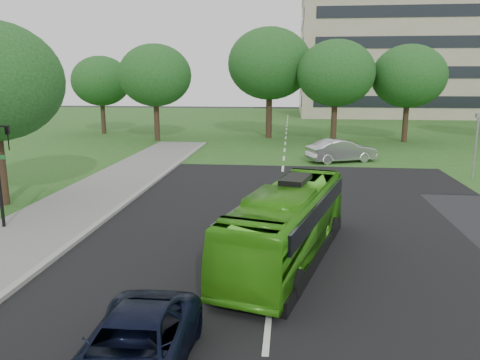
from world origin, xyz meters
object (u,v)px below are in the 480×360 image
at_px(bus, 288,224).
at_px(suv, 133,350).
at_px(sedan, 341,151).
at_px(traffic_light, 1,163).
at_px(office_building, 433,33).
at_px(tree_park_c, 336,73).
at_px(tree_park_b, 270,64).
at_px(camera_pole, 477,137).
at_px(tree_park_a, 155,75).
at_px(tree_park_d, 409,76).
at_px(tree_park_f, 101,81).

bearing_deg(bus, suv, -98.44).
height_order(sedan, traffic_light, traffic_light).
bearing_deg(office_building, tree_park_c, -116.75).
height_order(bus, sedan, bus).
height_order(tree_park_b, suv, tree_park_b).
xyz_separation_m(tree_park_b, camera_pole, (12.67, -17.93, -4.60)).
xyz_separation_m(tree_park_b, sedan, (5.67, -12.93, -6.26)).
distance_m(tree_park_a, sedan, 19.43).
height_order(office_building, traffic_light, office_building).
bearing_deg(tree_park_d, bus, -109.37).
bearing_deg(suv, tree_park_f, 112.02).
bearing_deg(camera_pole, tree_park_c, 123.67).
relative_size(office_building, tree_park_f, 5.02).
distance_m(bus, traffic_light, 11.01).
distance_m(tree_park_c, traffic_light, 30.55).
bearing_deg(sedan, tree_park_b, 0.43).
bearing_deg(tree_park_c, camera_pole, -65.84).
bearing_deg(tree_park_d, office_building, 71.74).
height_order(sedan, suv, sedan).
xyz_separation_m(bus, suv, (-2.91, -6.58, -0.57)).
bearing_deg(tree_park_c, traffic_light, -118.89).
relative_size(tree_park_c, tree_park_d, 1.04).
distance_m(tree_park_a, suv, 36.44).
distance_m(tree_park_b, suv, 38.48).
distance_m(tree_park_b, camera_pole, 22.43).
height_order(tree_park_b, bus, tree_park_b).
distance_m(tree_park_c, bus, 29.04).
bearing_deg(bus, camera_pole, 67.13).
height_order(tree_park_d, traffic_light, tree_park_d).
xyz_separation_m(tree_park_a, bus, (12.38, -28.20, -4.78)).
height_order(tree_park_f, sedan, tree_park_f).
xyz_separation_m(tree_park_c, sedan, (-0.30, -9.93, -5.36)).
bearing_deg(tree_park_a, tree_park_d, 3.64).
relative_size(tree_park_d, sedan, 1.80).
bearing_deg(camera_pole, tree_park_f, 156.38).
xyz_separation_m(office_building, bus, (-21.55, -63.38, -11.31)).
height_order(office_building, tree_park_c, office_building).
xyz_separation_m(sedan, camera_pole, (7.00, -5.00, 1.66)).
bearing_deg(tree_park_a, suv, -74.77).
xyz_separation_m(tree_park_c, tree_park_d, (6.53, 1.30, -0.26)).
bearing_deg(camera_pole, tree_park_b, 134.76).
distance_m(sedan, camera_pole, 8.76).
bearing_deg(camera_pole, office_building, 87.14).
bearing_deg(office_building, tree_park_a, -133.96).
bearing_deg(suv, tree_park_a, 104.49).
bearing_deg(tree_park_b, tree_park_d, -7.74).
xyz_separation_m(office_building, sedan, (-17.96, -44.96, -11.71)).
bearing_deg(suv, sedan, 74.68).
bearing_deg(office_building, sedan, -111.77).
bearing_deg(office_building, camera_pole, -102.37).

